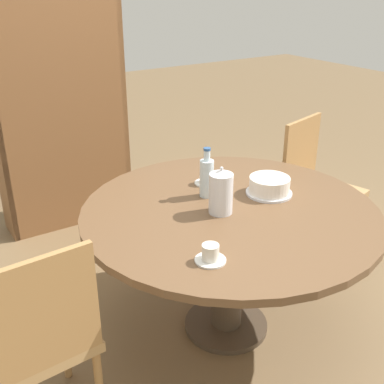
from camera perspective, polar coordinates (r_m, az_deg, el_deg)
The scene contains 10 objects.
ground_plane at distance 2.70m, azimuth 4.02°, elevation -15.58°, with size 14.00×14.00×0.00m, color brown.
dining_table at distance 2.37m, azimuth 4.44°, elevation -4.51°, with size 1.43×1.43×0.71m.
chair_a at distance 1.97m, azimuth -17.98°, elevation -16.20°, with size 0.45×0.45×0.91m.
chair_b at distance 3.22m, azimuth 14.52°, elevation 0.81°, with size 0.51×0.51×0.91m.
bookshelf at distance 3.57m, azimuth -15.30°, elevation 8.37°, with size 0.93×0.28×1.60m.
coffee_pot at distance 2.22m, azimuth 3.45°, elevation 0.02°, with size 0.11×0.11×0.23m.
water_bottle at distance 2.39m, azimuth 1.75°, elevation 1.80°, with size 0.07×0.07×0.26m.
cake_main at distance 2.46m, azimuth 9.15°, elevation 0.70°, with size 0.24×0.24×0.09m.
cup_a at distance 1.88m, azimuth 2.20°, elevation -7.41°, with size 0.12×0.12×0.07m.
cup_b at distance 2.56m, azimuth 1.69°, elevation 1.60°, with size 0.12×0.12×0.07m.
Camera 1 is at (-1.28, -1.63, 1.74)m, focal length 45.00 mm.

